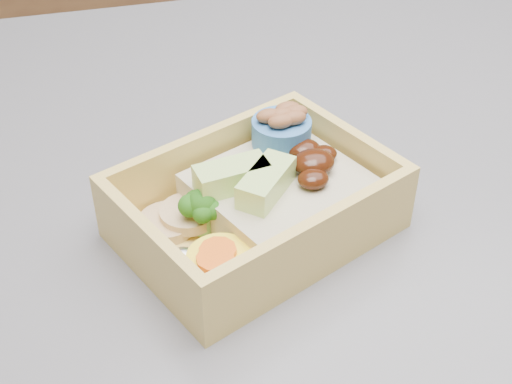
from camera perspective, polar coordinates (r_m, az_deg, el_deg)
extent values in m
cube|color=brown|center=(1.77, -14.31, 11.06)|extent=(3.20, 0.60, 0.90)
cube|color=#3E3E43|center=(0.44, -13.48, -11.22)|extent=(1.24, 0.84, 0.04)
cube|color=#DDBA5B|center=(0.46, 0.00, -2.76)|extent=(0.20, 0.17, 0.01)
cube|color=#DDBA5B|center=(0.48, -4.12, 2.78)|extent=(0.15, 0.07, 0.04)
cube|color=#DDBA5B|center=(0.41, 4.80, -4.23)|extent=(0.15, 0.07, 0.04)
cube|color=#DDBA5B|center=(0.49, 7.24, 3.12)|extent=(0.05, 0.10, 0.04)
cube|color=#DDBA5B|center=(0.41, -8.58, -4.68)|extent=(0.05, 0.10, 0.04)
cube|color=tan|center=(0.46, 1.96, -0.20)|extent=(0.13, 0.12, 0.03)
ellipsoid|color=black|center=(0.45, 4.63, 2.37)|extent=(0.03, 0.03, 0.02)
ellipsoid|color=black|center=(0.47, 3.86, 3.43)|extent=(0.03, 0.03, 0.01)
ellipsoid|color=black|center=(0.44, 4.60, 1.05)|extent=(0.03, 0.02, 0.01)
ellipsoid|color=black|center=(0.47, 5.41, 3.04)|extent=(0.02, 0.02, 0.01)
cube|color=#BEEA7A|center=(0.44, 0.82, 0.78)|extent=(0.05, 0.05, 0.02)
cube|color=#BEEA7A|center=(0.44, -1.96, 1.28)|extent=(0.05, 0.03, 0.02)
cylinder|color=#72AC5D|center=(0.45, -4.23, -2.52)|extent=(0.01, 0.01, 0.01)
sphere|color=#246316|center=(0.44, -4.32, -0.89)|extent=(0.02, 0.02, 0.02)
sphere|color=#246316|center=(0.44, -3.81, -0.47)|extent=(0.01, 0.01, 0.01)
sphere|color=#246316|center=(0.44, -5.34, -1.11)|extent=(0.01, 0.01, 0.01)
sphere|color=#246316|center=(0.44, -3.53, -1.44)|extent=(0.01, 0.01, 0.01)
sphere|color=#246316|center=(0.43, -4.29, -1.72)|extent=(0.01, 0.01, 0.01)
sphere|color=#246316|center=(0.44, -4.91, -0.64)|extent=(0.01, 0.01, 0.01)
cylinder|color=yellow|center=(0.41, -2.80, -6.04)|extent=(0.04, 0.04, 0.02)
cylinder|color=orange|center=(0.41, -3.07, -4.73)|extent=(0.02, 0.02, 0.00)
cylinder|color=orange|center=(0.40, -3.29, -5.41)|extent=(0.02, 0.02, 0.00)
cylinder|color=tan|center=(0.46, -7.12, -2.47)|extent=(0.04, 0.04, 0.01)
cylinder|color=tan|center=(0.45, -5.44, -1.74)|extent=(0.04, 0.04, 0.01)
ellipsoid|color=silver|center=(0.47, -4.66, -0.12)|extent=(0.02, 0.02, 0.02)
ellipsoid|color=silver|center=(0.42, -5.88, -5.56)|extent=(0.02, 0.02, 0.02)
cylinder|color=#3672BA|center=(0.48, 2.05, 4.79)|extent=(0.04, 0.04, 0.02)
ellipsoid|color=brown|center=(0.47, 2.08, 6.18)|extent=(0.02, 0.02, 0.01)
ellipsoid|color=brown|center=(0.48, 2.56, 6.68)|extent=(0.02, 0.02, 0.01)
ellipsoid|color=brown|center=(0.47, 1.04, 6.12)|extent=(0.02, 0.02, 0.01)
ellipsoid|color=brown|center=(0.47, 3.00, 5.95)|extent=(0.02, 0.02, 0.01)
ellipsoid|color=brown|center=(0.46, 2.00, 5.68)|extent=(0.02, 0.02, 0.01)
ellipsoid|color=brown|center=(0.47, 3.14, 6.40)|extent=(0.02, 0.02, 0.01)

